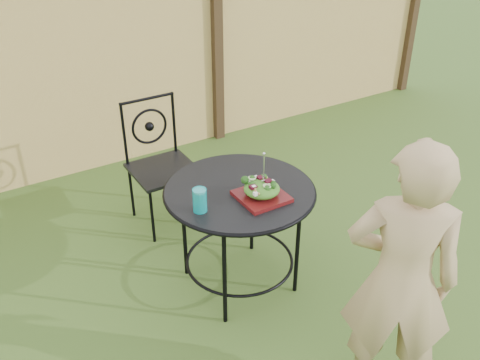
{
  "coord_description": "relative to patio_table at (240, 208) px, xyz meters",
  "views": [
    {
      "loc": [
        -1.09,
        -2.17,
        2.4
      ],
      "look_at": [
        0.36,
        0.21,
        0.75
      ],
      "focal_mm": 40.0,
      "sensor_mm": 36.0,
      "label": 1
    }
  ],
  "objects": [
    {
      "name": "patio_chair",
      "position": [
        -0.11,
        0.96,
        -0.08
      ],
      "size": [
        0.46,
        0.46,
        0.95
      ],
      "color": "black",
      "rests_on": "ground"
    },
    {
      "name": "ground",
      "position": [
        -0.33,
        -0.16,
        -0.59
      ],
      "size": [
        60.0,
        60.0,
        0.0
      ],
      "primitive_type": "plane",
      "color": "#284C18",
      "rests_on": "ground"
    },
    {
      "name": "drinking_glass",
      "position": [
        -0.31,
        -0.08,
        0.21
      ],
      "size": [
        0.08,
        0.08,
        0.14
      ],
      "primitive_type": "cylinder",
      "color": "#0C9192",
      "rests_on": "patio_table"
    },
    {
      "name": "fence",
      "position": [
        -0.33,
        2.04,
        0.36
      ],
      "size": [
        8.0,
        0.12,
        1.9
      ],
      "color": "#EACC73",
      "rests_on": "ground"
    },
    {
      "name": "diner",
      "position": [
        0.2,
        -1.1,
        0.15
      ],
      "size": [
        0.63,
        0.62,
        1.47
      ],
      "primitive_type": "imported",
      "rotation": [
        0.0,
        0.0,
        2.37
      ],
      "color": "tan",
      "rests_on": "ground"
    },
    {
      "name": "patio_table",
      "position": [
        0.0,
        0.0,
        0.0
      ],
      "size": [
        0.92,
        0.92,
        0.72
      ],
      "color": "black",
      "rests_on": "ground"
    },
    {
      "name": "salad",
      "position": [
        0.06,
        -0.15,
        0.2
      ],
      "size": [
        0.21,
        0.21,
        0.08
      ],
      "primitive_type": "ellipsoid",
      "color": "#235614",
      "rests_on": "salad_plate"
    },
    {
      "name": "fork",
      "position": [
        0.07,
        -0.15,
        0.33
      ],
      "size": [
        0.01,
        0.01,
        0.18
      ],
      "primitive_type": "cylinder",
      "color": "silver",
      "rests_on": "salad"
    },
    {
      "name": "salad_plate",
      "position": [
        0.06,
        -0.15,
        0.15
      ],
      "size": [
        0.27,
        0.27,
        0.02
      ],
      "primitive_type": "cube",
      "color": "#470A10",
      "rests_on": "patio_table"
    }
  ]
}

